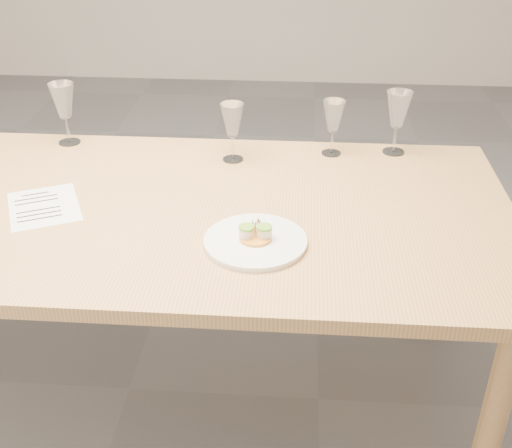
# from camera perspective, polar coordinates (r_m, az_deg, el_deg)

# --- Properties ---
(ground) EXTENTS (7.00, 7.00, 0.00)m
(ground) POSITION_cam_1_polar(r_m,az_deg,el_deg) (2.39, -11.18, -14.16)
(ground) COLOR slate
(ground) RESTS_ON ground
(dining_table) EXTENTS (2.40, 1.00, 0.75)m
(dining_table) POSITION_cam_1_polar(r_m,az_deg,el_deg) (1.97, -13.13, 0.14)
(dining_table) COLOR tan
(dining_table) RESTS_ON ground
(dinner_plate) EXTENTS (0.27, 0.27, 0.07)m
(dinner_plate) POSITION_cam_1_polar(r_m,az_deg,el_deg) (1.69, -0.04, -1.47)
(dinner_plate) COLOR white
(dinner_plate) RESTS_ON dining_table
(recipe_sheet) EXTENTS (0.28, 0.30, 0.00)m
(recipe_sheet) POSITION_cam_1_polar(r_m,az_deg,el_deg) (1.97, -18.35, 1.49)
(recipe_sheet) COLOR white
(recipe_sheet) RESTS_ON dining_table
(wine_glass_0) EXTENTS (0.09, 0.09, 0.22)m
(wine_glass_0) POSITION_cam_1_polar(r_m,az_deg,el_deg) (2.33, -16.76, 10.36)
(wine_glass_0) COLOR white
(wine_glass_0) RESTS_ON dining_table
(wine_glass_1) EXTENTS (0.08, 0.08, 0.20)m
(wine_glass_1) POSITION_cam_1_polar(r_m,az_deg,el_deg) (2.11, -2.12, 9.12)
(wine_glass_1) COLOR white
(wine_glass_1) RESTS_ON dining_table
(wine_glass_2) EXTENTS (0.08, 0.08, 0.19)m
(wine_glass_2) POSITION_cam_1_polar(r_m,az_deg,el_deg) (2.17, 6.90, 9.40)
(wine_glass_2) COLOR white
(wine_glass_2) RESTS_ON dining_table
(wine_glass_3) EXTENTS (0.09, 0.09, 0.21)m
(wine_glass_3) POSITION_cam_1_polar(r_m,az_deg,el_deg) (2.21, 12.52, 9.82)
(wine_glass_3) COLOR white
(wine_glass_3) RESTS_ON dining_table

